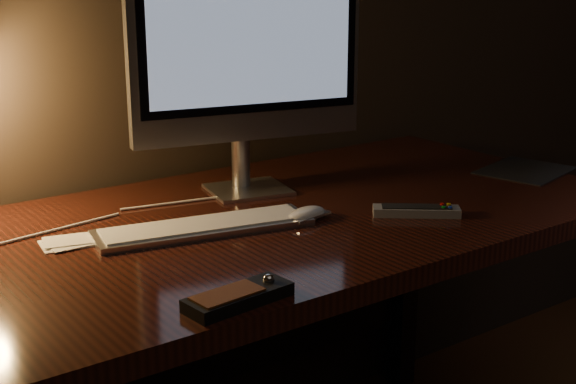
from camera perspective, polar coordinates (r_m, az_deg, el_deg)
desk at (r=1.66m, az=-4.07°, el=-5.55°), size 1.60×0.75×0.75m
monitor at (r=1.69m, az=-2.89°, el=10.33°), size 0.50×0.18×0.53m
keyboard at (r=1.50m, az=-6.00°, el=-2.45°), size 0.42×0.19×0.02m
mousepad at (r=2.00m, az=16.50°, el=1.49°), size 0.25×0.22×0.00m
mouse at (r=1.55m, az=1.32°, el=-1.70°), size 0.10×0.07×0.02m
media_remote at (r=1.19m, az=-3.55°, el=-7.42°), size 0.17×0.08×0.03m
tv_remote at (r=1.60m, az=9.12°, el=-1.32°), size 0.16×0.14×0.02m
papers at (r=1.48m, az=-15.09°, el=-3.43°), size 0.12×0.09×0.01m
cable at (r=1.60m, az=-11.55°, el=-1.75°), size 0.59×0.04×0.01m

